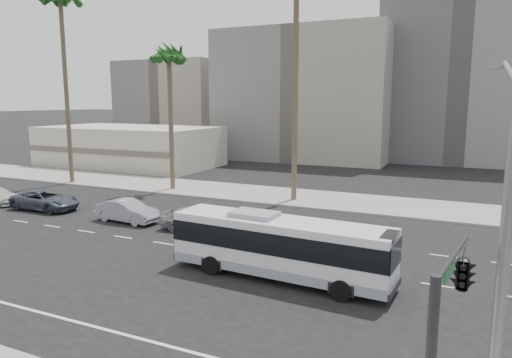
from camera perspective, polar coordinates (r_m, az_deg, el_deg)
The scene contains 15 objects.
ground at distance 25.15m, azimuth 0.06°, elevation -9.61°, with size 700.00×700.00×0.00m, color black.
sidewalk_north at distance 39.24m, azimuth 9.61°, elevation -2.64°, with size 120.00×7.00×0.15m, color gray.
commercial_low at distance 62.39m, azimuth -15.14°, elevation 3.89°, with size 22.00×12.16×5.00m.
midrise_beige_west at distance 70.11m, azimuth 6.71°, elevation 10.05°, with size 24.00×18.00×18.00m, color gray.
midrise_gray_center at distance 73.75m, azimuth 23.88°, elevation 12.41°, with size 20.00×20.00×26.00m, color #5D5F62.
midrise_beige_far at distance 86.16m, azimuth -9.07°, elevation 8.89°, with size 18.00×16.00×15.00m, color gray.
civic_tower at distance 273.55m, azimuth 23.05°, elevation 15.18°, with size 42.00×42.00×129.00m.
city_bus at distance 22.00m, azimuth 2.94°, elevation -8.07°, with size 10.70×2.99×3.04m.
car_a at distance 30.22m, azimuth -7.35°, elevation -4.85°, with size 4.60×1.85×1.57m, color gray.
car_b at distance 33.38m, azimuth -15.44°, elevation -3.77°, with size 4.68×1.63×1.54m, color #8F929B.
car_c at distance 39.24m, azimuth -24.32°, elevation -2.34°, with size 5.46×2.52×1.52m, color #3C4355.
streetlight_corner at distance 10.15m, azimuth 27.70°, elevation -9.18°, with size 0.74×4.29×9.18m.
traffic_signal at distance 10.94m, azimuth 23.66°, elevation -11.05°, with size 2.53×3.39×5.44m.
palm_mid at distance 43.80m, azimuth -10.58°, elevation 14.40°, with size 4.34×4.34×13.44m.
palm_far at distance 51.15m, azimuth -22.79°, elevation 19.50°, with size 5.69×5.69×19.53m.
Camera 1 is at (9.97, -21.57, 8.23)m, focal length 32.76 mm.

